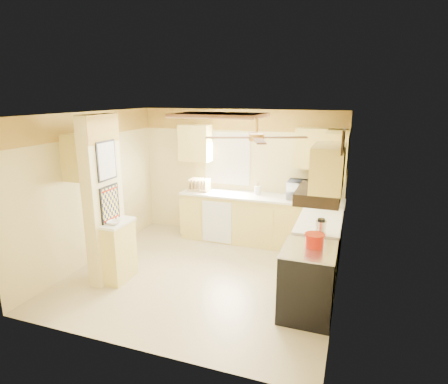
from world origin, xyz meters
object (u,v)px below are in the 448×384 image
at_px(microwave, 305,190).
at_px(kettle, 321,227).
at_px(bowl, 114,223).
at_px(stove, 307,282).
at_px(dutch_oven, 314,240).

bearing_deg(microwave, kettle, 104.46).
xyz_separation_m(microwave, bowl, (-2.42, -2.28, -0.14)).
xyz_separation_m(stove, microwave, (-0.36, 2.18, 0.64)).
bearing_deg(stove, dutch_oven, 62.15).
height_order(microwave, kettle, microwave).
relative_size(stove, bowl, 4.77).
xyz_separation_m(dutch_oven, kettle, (0.04, 0.36, 0.05)).
relative_size(bowl, kettle, 0.84).
distance_m(microwave, bowl, 3.33).
bearing_deg(kettle, stove, -100.88).
bearing_deg(kettle, microwave, 104.63).
relative_size(stove, microwave, 1.54).
bearing_deg(dutch_oven, stove, -117.85).
relative_size(microwave, dutch_oven, 2.39).
distance_m(stove, microwave, 2.30).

